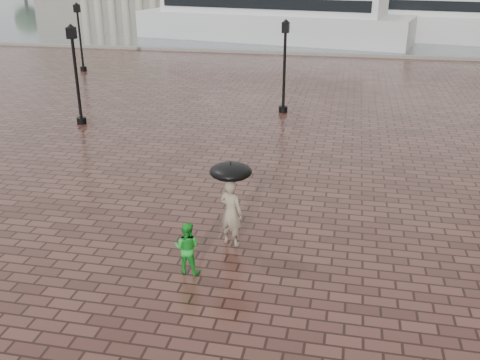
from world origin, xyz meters
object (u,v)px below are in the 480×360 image
Objects in this scene: adult_pedestrian at (231,213)px; street_lamps at (141,56)px; ferry_near at (271,12)px; child_pedestrian at (187,248)px; ferry_far at (477,15)px.

street_lamps is at bearing -39.43° from adult_pedestrian.
ferry_near is at bearing 82.26° from street_lamps.
street_lamps is 18.47m from child_pedestrian.
adult_pedestrian is 44.61m from ferry_far.
ferry_near is at bearing -79.81° from child_pedestrian.
child_pedestrian is 41.60m from ferry_near.
adult_pedestrian is at bearing -71.16° from ferry_near.
ferry_near is 19.05m from ferry_far.
street_lamps is 35.17m from ferry_far.
child_pedestrian is 0.05× the size of ferry_far.
ferry_near reaches higher than ferry_far.
child_pedestrian is at bearing -96.48° from ferry_far.
adult_pedestrian is 0.07× the size of ferry_near.
adult_pedestrian is at bearing -96.22° from ferry_far.
ferry_near reaches higher than child_pedestrian.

